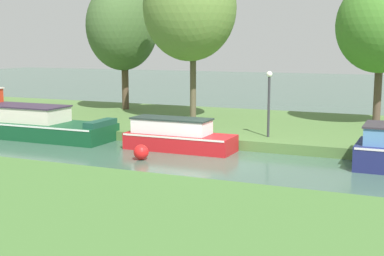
% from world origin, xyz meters
% --- Properties ---
extents(ground_plane, '(120.00, 120.00, 0.00)m').
position_xyz_m(ground_plane, '(0.00, 0.00, 0.00)').
color(ground_plane, '#3F5E4D').
extents(riverbank_far, '(72.00, 10.00, 0.40)m').
position_xyz_m(riverbank_far, '(0.00, 7.00, 0.20)').
color(riverbank_far, '#4E7238').
rests_on(riverbank_far, ground_plane).
extents(riverbank_near, '(72.00, 10.00, 0.40)m').
position_xyz_m(riverbank_near, '(0.00, -9.00, 0.20)').
color(riverbank_near, '#457033').
rests_on(riverbank_near, ground_plane).
extents(forest_barge, '(7.86, 2.19, 2.10)m').
position_xyz_m(forest_barge, '(-9.57, 1.20, 0.64)').
color(forest_barge, '#114726').
rests_on(forest_barge, ground_plane).
extents(red_narrowboat, '(4.29, 1.51, 1.25)m').
position_xyz_m(red_narrowboat, '(-2.12, 1.20, 0.54)').
color(red_narrowboat, red).
rests_on(red_narrowboat, ground_plane).
extents(willow_tree_left, '(3.79, 4.53, 7.14)m').
position_xyz_m(willow_tree_left, '(-9.11, 8.89, 5.06)').
color(willow_tree_left, brown).
rests_on(willow_tree_left, riverbank_far).
extents(willow_tree_centre, '(4.48, 4.37, 7.92)m').
position_xyz_m(willow_tree_centre, '(-3.92, 6.45, 5.78)').
color(willow_tree_centre, brown).
rests_on(willow_tree_centre, riverbank_far).
extents(willow_tree_right, '(3.93, 4.29, 6.65)m').
position_xyz_m(willow_tree_right, '(4.55, 8.53, 4.90)').
color(willow_tree_right, brown).
rests_on(willow_tree_right, riverbank_far).
extents(lamp_post, '(0.24, 0.24, 2.63)m').
position_xyz_m(lamp_post, '(0.93, 3.25, 2.08)').
color(lamp_post, '#333338').
rests_on(lamp_post, riverbank_far).
extents(channel_buoy, '(0.54, 0.54, 0.54)m').
position_xyz_m(channel_buoy, '(-2.53, -0.96, 0.27)').
color(channel_buoy, red).
rests_on(channel_buoy, ground_plane).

